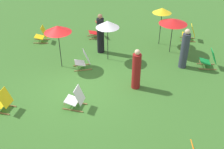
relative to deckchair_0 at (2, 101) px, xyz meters
The scene contains 15 objects.
ground_plane 2.96m from the deckchair_0, 119.13° to the left, with size 40.00×40.00×0.00m, color #386B28.
deckchair_0 is the anchor object (origin of this frame).
deckchair_1 8.45m from the deckchair_0, 109.06° to the left, with size 0.55×0.81×0.83m.
deckchair_3 3.77m from the deckchair_0, 137.35° to the left, with size 0.62×0.84×0.83m.
deckchair_4 2.50m from the deckchair_0, 92.43° to the left, with size 0.66×0.86×0.83m.
deckchair_7 5.42m from the deckchair_0, behind, with size 0.49×0.77×0.83m.
deckchair_8 9.59m from the deckchair_0, 125.11° to the left, with size 0.61×0.84×0.83m.
deckchair_10 6.65m from the deckchair_0, 153.26° to the left, with size 0.66×0.86×0.83m.
umbrella_0 7.89m from the deckchair_0, 122.48° to the left, with size 1.29×1.29×1.67m.
umbrella_1 3.59m from the deckchair_0, 151.42° to the left, with size 1.13×1.13×1.91m.
umbrella_2 5.22m from the deckchair_0, 134.29° to the left, with size 1.02×1.02×1.86m.
umbrella_3 8.14m from the deckchair_0, 129.30° to the left, with size 0.91×0.91×1.87m.
person_0 7.42m from the deckchair_0, 112.19° to the left, with size 0.35×0.35×1.78m.
person_1 5.39m from the deckchair_0, 142.32° to the left, with size 0.38×0.38×1.90m.
person_2 4.87m from the deckchair_0, 105.31° to the left, with size 0.45×0.45×1.65m.
Camera 1 is at (8.77, 1.07, 6.15)m, focal length 43.46 mm.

